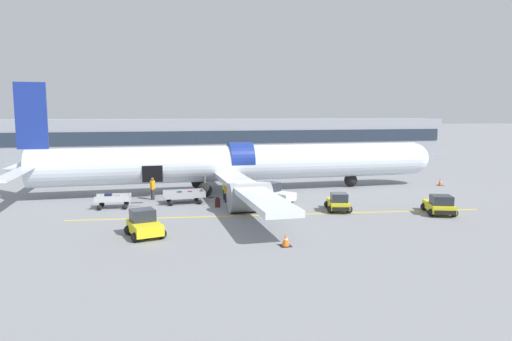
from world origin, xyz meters
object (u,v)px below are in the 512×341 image
(baggage_tug_lead, at_px, (440,205))
(suitcase_on_tarmac_upright, at_px, (218,203))
(airplane, at_px, (234,164))
(ground_crew_loader_a, at_px, (153,188))
(ground_crew_driver, at_px, (239,189))
(baggage_tug_spare, at_px, (274,194))
(ground_crew_supervisor, at_px, (226,193))
(baggage_cart_queued, at_px, (114,201))
(baggage_tug_mid, at_px, (338,203))
(baggage_cart_loading, at_px, (186,197))
(baggage_tug_rear, at_px, (144,225))
(ground_crew_loader_b, at_px, (225,189))

(baggage_tug_lead, relative_size, suitcase_on_tarmac_upright, 4.49)
(airplane, height_order, ground_crew_loader_a, airplane)
(baggage_tug_lead, relative_size, ground_crew_driver, 1.90)
(baggage_tug_spare, bearing_deg, ground_crew_supervisor, 168.49)
(ground_crew_driver, distance_m, ground_crew_supervisor, 1.29)
(airplane, distance_m, ground_crew_driver, 4.75)
(ground_crew_loader_a, distance_m, ground_crew_driver, 7.21)
(baggage_cart_queued, bearing_deg, baggage_tug_spare, -3.18)
(baggage_tug_mid, relative_size, ground_crew_loader_a, 1.64)
(baggage_tug_spare, height_order, ground_crew_driver, ground_crew_driver)
(baggage_cart_loading, xyz_separation_m, baggage_cart_queued, (-5.50, -0.63, 0.02))
(baggage_tug_rear, xyz_separation_m, baggage_cart_loading, (3.33, 9.40, -0.14))
(baggage_tug_spare, bearing_deg, baggage_tug_lead, -35.01)
(baggage_tug_spare, distance_m, baggage_cart_queued, 12.45)
(baggage_tug_rear, bearing_deg, suitcase_on_tarmac_upright, 52.45)
(baggage_tug_rear, relative_size, baggage_cart_queued, 0.85)
(ground_crew_loader_a, distance_m, ground_crew_loader_b, 6.04)
(baggage_cart_loading, relative_size, ground_crew_loader_a, 2.24)
(baggage_cart_queued, height_order, ground_crew_loader_a, ground_crew_loader_a)
(ground_crew_loader_a, bearing_deg, baggage_tug_lead, -28.36)
(baggage_tug_rear, height_order, ground_crew_supervisor, ground_crew_supervisor)
(baggage_tug_mid, distance_m, baggage_cart_loading, 12.05)
(baggage_cart_queued, bearing_deg, ground_crew_driver, 3.62)
(baggage_cart_queued, height_order, ground_crew_loader_b, ground_crew_loader_b)
(baggage_tug_mid, bearing_deg, ground_crew_loader_b, 138.74)
(baggage_tug_rear, distance_m, ground_crew_loader_b, 12.04)
(ground_crew_loader_a, relative_size, ground_crew_supervisor, 1.21)
(ground_crew_loader_a, height_order, suitcase_on_tarmac_upright, ground_crew_loader_a)
(baggage_tug_lead, bearing_deg, ground_crew_loader_b, 146.62)
(ground_crew_driver, distance_m, suitcase_on_tarmac_upright, 3.13)
(ground_crew_driver, bearing_deg, airplane, 82.97)
(baggage_cart_loading, xyz_separation_m, suitcase_on_tarmac_upright, (2.20, -2.20, -0.19))
(suitcase_on_tarmac_upright, bearing_deg, baggage_cart_queued, 168.43)
(airplane, height_order, suitcase_on_tarmac_upright, airplane)
(airplane, distance_m, ground_crew_loader_b, 4.41)
(baggage_cart_loading, bearing_deg, baggage_tug_spare, -10.77)
(baggage_cart_loading, bearing_deg, baggage_tug_mid, -28.46)
(baggage_cart_queued, distance_m, ground_crew_loader_b, 8.91)
(baggage_tug_rear, distance_m, baggage_cart_loading, 9.97)
(airplane, height_order, ground_crew_loader_b, airplane)
(baggage_tug_rear, bearing_deg, ground_crew_supervisor, 53.61)
(airplane, xyz_separation_m, ground_crew_loader_a, (-7.43, -2.30, -1.54))
(baggage_tug_lead, distance_m, ground_crew_supervisor, 16.08)
(airplane, height_order, baggage_cart_loading, airplane)
(baggage_tug_spare, xyz_separation_m, baggage_cart_loading, (-6.94, 1.32, -0.16))
(baggage_tug_lead, height_order, suitcase_on_tarmac_upright, baggage_tug_lead)
(ground_crew_loader_b, relative_size, ground_crew_driver, 0.98)
(baggage_tug_lead, distance_m, baggage_tug_rear, 20.52)
(baggage_tug_rear, height_order, ground_crew_driver, ground_crew_driver)
(baggage_tug_spare, height_order, ground_crew_loader_a, ground_crew_loader_a)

